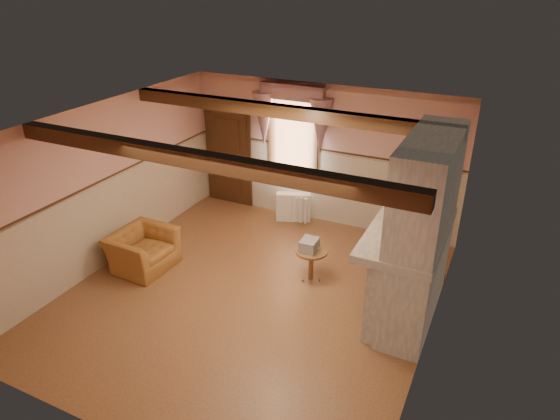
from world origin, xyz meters
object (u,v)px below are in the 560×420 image
at_px(armchair, 143,250).
at_px(side_table, 311,265).
at_px(mantel_clock, 421,201).
at_px(oil_lamp, 418,205).
at_px(bowl, 406,232).
at_px(radiator, 294,207).

relative_size(armchair, side_table, 1.88).
xyz_separation_m(mantel_clock, oil_lamp, (0.00, -0.26, 0.04)).
bearing_deg(armchair, bowl, -81.30).
height_order(armchair, bowl, bowl).
distance_m(bowl, oil_lamp, 0.72).
relative_size(bowl, mantel_clock, 1.39).
height_order(radiator, mantel_clock, mantel_clock).
distance_m(armchair, oil_lamp, 4.64).
bearing_deg(bowl, armchair, -173.42).
xyz_separation_m(armchair, oil_lamp, (4.31, 1.21, 1.22)).
bearing_deg(radiator, oil_lamp, -51.59).
bearing_deg(side_table, radiator, 121.95).
relative_size(side_table, radiator, 0.79).
height_order(bowl, oil_lamp, oil_lamp).
height_order(armchair, side_table, armchair).
xyz_separation_m(side_table, oil_lamp, (1.54, 0.29, 1.29)).
bearing_deg(radiator, mantel_clock, -47.21).
relative_size(armchair, oil_lamp, 3.69).
relative_size(side_table, oil_lamp, 1.96).
bearing_deg(side_table, mantel_clock, 19.77).
xyz_separation_m(bowl, mantel_clock, (0.00, 0.97, 0.06)).
bearing_deg(armchair, oil_lamp, -72.24).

